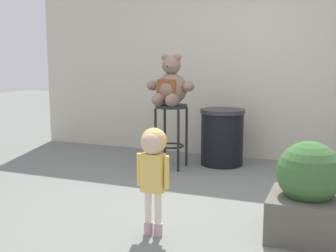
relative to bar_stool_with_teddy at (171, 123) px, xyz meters
name	(u,v)px	position (x,y,z in m)	size (l,w,h in m)	color
ground_plane	(191,205)	(0.69, -1.25, -0.57)	(24.00, 24.00, 0.00)	slate
building_wall	(246,44)	(0.69, 1.05, 1.00)	(6.46, 0.30, 3.14)	beige
bar_stool_with_teddy	(171,123)	(0.00, 0.00, 0.00)	(0.40, 0.40, 0.80)	black
teddy_bear	(170,86)	(0.00, -0.03, 0.46)	(0.61, 0.54, 0.63)	#806555
child_walking	(153,158)	(0.63, -1.98, 0.04)	(0.27, 0.21, 0.84)	#C49AA4
trash_bin	(222,137)	(0.55, 0.39, -0.21)	(0.58, 0.58, 0.73)	black
planter_with_shrub	(308,194)	(1.74, -1.60, -0.23)	(0.56, 0.56, 0.75)	#5C584E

